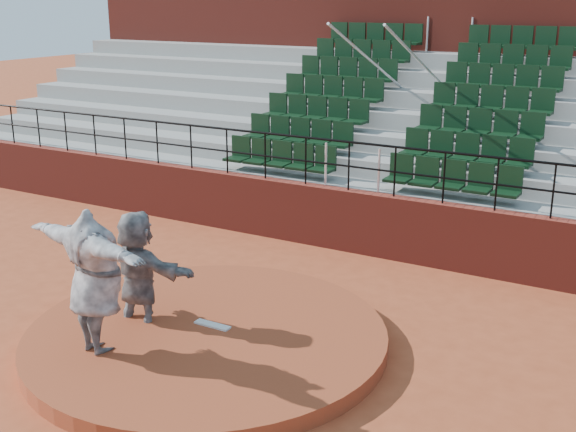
% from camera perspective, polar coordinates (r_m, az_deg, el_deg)
% --- Properties ---
extents(ground, '(90.00, 90.00, 0.00)m').
position_cam_1_polar(ground, '(11.31, -6.40, -10.05)').
color(ground, '#AF4A27').
rests_on(ground, ground).
extents(pitchers_mound, '(5.50, 5.50, 0.25)m').
position_cam_1_polar(pitchers_mound, '(11.25, -6.42, -9.48)').
color(pitchers_mound, '#9E4123').
rests_on(pitchers_mound, ground).
extents(pitching_rubber, '(0.60, 0.15, 0.03)m').
position_cam_1_polar(pitching_rubber, '(11.30, -5.99, -8.56)').
color(pitching_rubber, white).
rests_on(pitching_rubber, pitchers_mound).
extents(boundary_wall, '(24.00, 0.30, 1.30)m').
position_cam_1_polar(boundary_wall, '(15.08, 4.72, -0.32)').
color(boundary_wall, maroon).
rests_on(boundary_wall, ground).
extents(wall_railing, '(24.04, 0.05, 1.03)m').
position_cam_1_polar(wall_railing, '(14.73, 4.85, 4.81)').
color(wall_railing, black).
rests_on(wall_railing, boundary_wall).
extents(seating_deck, '(24.00, 5.97, 4.63)m').
position_cam_1_polar(seating_deck, '(18.16, 9.71, 5.02)').
color(seating_deck, gray).
rests_on(seating_deck, ground).
extents(press_box_facade, '(24.00, 3.00, 7.10)m').
position_cam_1_polar(press_box_facade, '(21.59, 13.75, 12.34)').
color(press_box_facade, maroon).
rests_on(press_box_facade, ground).
extents(pitcher, '(2.69, 1.22, 2.12)m').
position_cam_1_polar(pitcher, '(10.46, -15.06, -4.99)').
color(pitcher, black).
rests_on(pitcher, pitchers_mound).
extents(fielder, '(1.86, 0.59, 2.01)m').
position_cam_1_polar(fielder, '(11.47, -11.77, -4.41)').
color(fielder, black).
rests_on(fielder, ground).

